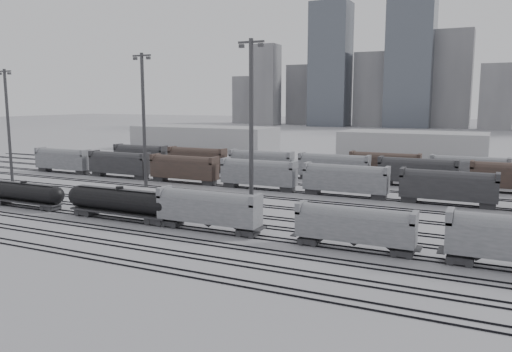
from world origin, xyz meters
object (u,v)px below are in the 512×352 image
at_px(tank_car_b, 120,201).
at_px(hopper_car_a, 208,207).
at_px(light_mast_c, 251,123).
at_px(light_mast_a, 8,123).
at_px(tank_car_a, 24,193).
at_px(hopper_car_b, 355,224).

relative_size(tank_car_b, hopper_car_a, 1.29).
bearing_deg(hopper_car_a, light_mast_c, 87.71).
height_order(hopper_car_a, light_mast_a, light_mast_a).
distance_m(hopper_car_a, light_mast_c, 15.63).
relative_size(tank_car_a, tank_car_b, 0.88).
relative_size(tank_car_a, light_mast_c, 0.64).
xyz_separation_m(tank_car_b, light_mast_c, (15.03, 11.65, 10.94)).
relative_size(hopper_car_b, light_mast_a, 0.58).
height_order(tank_car_a, hopper_car_a, hopper_car_a).
distance_m(tank_car_a, tank_car_b, 19.46).
height_order(hopper_car_b, light_mast_c, light_mast_c).
relative_size(tank_car_a, hopper_car_b, 1.20).
distance_m(tank_car_b, hopper_car_b, 33.79).
bearing_deg(tank_car_b, light_mast_c, 37.78).
height_order(tank_car_a, hopper_car_b, hopper_car_b).
height_order(hopper_car_a, hopper_car_b, hopper_car_a).
bearing_deg(light_mast_c, hopper_car_a, -92.29).
height_order(tank_car_b, hopper_car_b, hopper_car_b).
bearing_deg(tank_car_b, hopper_car_a, 0.00).
bearing_deg(light_mast_c, tank_car_a, -161.34).
xyz_separation_m(tank_car_b, hopper_car_b, (33.78, -0.00, 0.33)).
bearing_deg(tank_car_b, light_mast_a, 159.44).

